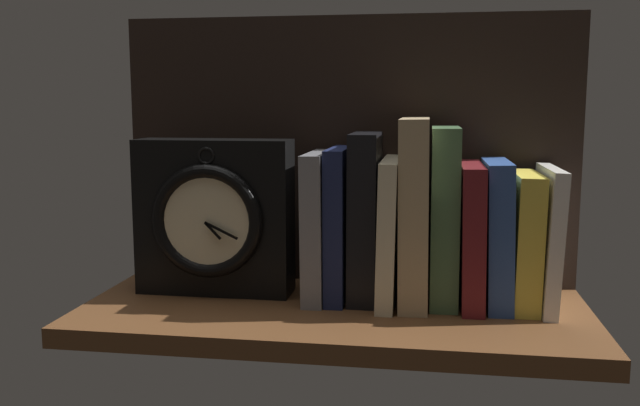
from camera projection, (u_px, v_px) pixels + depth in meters
The scene contains 13 objects.
ground_plane at pixel (334, 315), 90.34cm from camera, with size 66.14×28.84×2.50cm, color brown.
back_panel at pixel (347, 151), 100.87cm from camera, with size 66.14×1.20×38.94cm, color black.
book_gray_chess at pixel (319, 225), 93.78cm from camera, with size 2.75×14.34×19.86cm, color gray.
book_navy_bierce at pixel (340, 223), 93.28cm from camera, with size 2.54×13.38×20.49cm, color #192147.
book_black_skeptic at pixel (365, 217), 92.61cm from camera, with size 3.69×12.20×22.53cm, color black.
book_cream_twain at pixel (389, 230), 92.35cm from camera, with size 2.29×16.99×19.08cm, color beige.
book_tan_shortstories at pixel (414, 211), 91.45cm from camera, with size 3.73×16.10×24.51cm, color tan.
book_green_romantic at pixel (444, 215), 90.92cm from camera, with size 3.59×12.65×23.36cm, color #476B44.
book_maroon_dawkins at pixel (471, 234), 90.72cm from camera, with size 2.85×15.47×18.59cm, color maroon.
book_blue_modern at pixel (497, 233), 90.17cm from camera, with size 3.16×13.85×19.02cm, color #2D4C8E.
book_yellow_seinlanguage at pixel (524, 240), 89.74cm from camera, with size 3.27×13.47×17.47cm, color gold.
book_white_catcher at pixel (547, 237), 89.25cm from camera, with size 1.81×15.24×18.26cm, color silver.
framed_clock at pixel (214, 217), 95.08cm from camera, with size 21.53×7.74×21.53cm.
Camera 1 is at (11.81, -86.48, 26.43)cm, focal length 38.50 mm.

